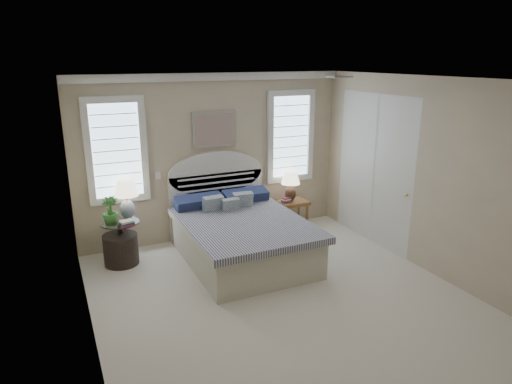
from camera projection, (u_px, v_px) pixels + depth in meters
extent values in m
cube|color=beige|center=(285.00, 301.00, 5.70)|extent=(4.50, 5.00, 0.01)
cube|color=silver|center=(290.00, 80.00, 4.93)|extent=(4.50, 5.00, 0.01)
cube|color=#C6B895|center=(215.00, 157.00, 7.49)|extent=(4.50, 0.02, 2.70)
cube|color=#C6B895|center=(83.00, 228.00, 4.41)|extent=(0.02, 5.00, 2.70)
cube|color=#C6B895|center=(432.00, 178.00, 6.22)|extent=(0.02, 5.00, 2.70)
cube|color=silver|center=(213.00, 77.00, 7.09)|extent=(4.50, 0.08, 0.12)
cube|color=#B2B2B2|center=(339.00, 77.00, 6.12)|extent=(0.30, 0.20, 0.02)
cube|color=silver|center=(158.00, 175.00, 7.15)|extent=(0.08, 0.01, 0.12)
cube|color=#ABC6D9|center=(116.00, 150.00, 6.78)|extent=(0.90, 0.06, 1.60)
cube|color=#ABC6D9|center=(290.00, 136.00, 7.96)|extent=(0.90, 0.06, 1.60)
cube|color=silver|center=(215.00, 129.00, 7.32)|extent=(0.74, 0.04, 0.58)
cube|color=silver|center=(374.00, 170.00, 7.30)|extent=(0.02, 1.80, 2.40)
cube|color=beige|center=(243.00, 243.00, 6.78)|extent=(1.60, 2.10, 0.55)
cube|color=navy|center=(244.00, 224.00, 6.64)|extent=(1.72, 2.15, 0.10)
cube|color=silver|center=(217.00, 205.00, 7.67)|extent=(1.62, 0.08, 1.10)
cube|color=navy|center=(199.00, 202.00, 7.21)|extent=(0.75, 0.31, 0.23)
cube|color=navy|center=(245.00, 196.00, 7.53)|extent=(0.75, 0.31, 0.23)
cube|color=#345476|center=(213.00, 206.00, 7.08)|extent=(0.33, 0.20, 0.34)
cube|color=#345476|center=(243.00, 202.00, 7.28)|extent=(0.33, 0.20, 0.34)
cube|color=#345476|center=(230.00, 207.00, 7.09)|extent=(0.28, 0.14, 0.29)
cylinder|color=black|center=(123.00, 260.00, 6.81)|extent=(0.32, 0.32, 0.03)
cylinder|color=black|center=(121.00, 243.00, 6.73)|extent=(0.08, 0.08, 0.60)
cylinder|color=silver|center=(120.00, 222.00, 6.64)|extent=(0.56, 0.56, 0.02)
cube|color=brown|center=(293.00, 202.00, 7.95)|extent=(0.50, 0.40, 0.06)
cube|color=brown|center=(292.00, 220.00, 8.04)|extent=(0.44, 0.34, 0.03)
cube|color=brown|center=(287.00, 221.00, 7.82)|extent=(0.04, 0.04, 0.47)
cube|color=brown|center=(279.00, 216.00, 8.08)|extent=(0.04, 0.04, 0.47)
cube|color=brown|center=(307.00, 218.00, 7.98)|extent=(0.04, 0.04, 0.47)
cube|color=brown|center=(298.00, 213.00, 8.24)|extent=(0.04, 0.04, 0.47)
cylinder|color=black|center=(121.00, 249.00, 6.68)|extent=(0.50, 0.50, 0.45)
cylinder|color=silver|center=(128.00, 217.00, 6.81)|extent=(0.13, 0.13, 0.03)
ellipsoid|color=silver|center=(127.00, 209.00, 6.78)|extent=(0.24, 0.24, 0.28)
cylinder|color=gold|center=(126.00, 198.00, 6.73)|extent=(0.03, 0.03, 0.10)
cylinder|color=black|center=(290.00, 200.00, 7.95)|extent=(0.14, 0.14, 0.03)
ellipsoid|color=black|center=(290.00, 194.00, 7.92)|extent=(0.26, 0.26, 0.25)
cylinder|color=gold|center=(290.00, 186.00, 7.87)|extent=(0.04, 0.04, 0.09)
imported|color=#347C31|center=(110.00, 211.00, 6.48)|extent=(0.30, 0.30, 0.41)
cube|color=maroon|center=(127.00, 225.00, 6.47)|extent=(0.23, 0.18, 0.03)
cube|color=navy|center=(127.00, 223.00, 6.46)|extent=(0.21, 0.17, 0.03)
cube|color=beige|center=(127.00, 221.00, 6.45)|extent=(0.20, 0.16, 0.03)
cube|color=maroon|center=(286.00, 202.00, 7.85)|extent=(0.17, 0.13, 0.02)
cube|color=navy|center=(286.00, 201.00, 7.84)|extent=(0.16, 0.12, 0.02)
cube|color=beige|center=(286.00, 199.00, 7.83)|extent=(0.15, 0.12, 0.02)
cube|color=maroon|center=(286.00, 198.00, 7.83)|extent=(0.14, 0.11, 0.02)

